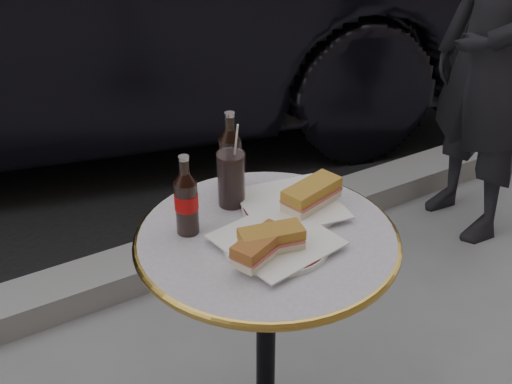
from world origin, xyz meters
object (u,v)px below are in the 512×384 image
plate_left (276,243)px  cola_bottle_left (186,195)px  cola_glass (231,179)px  bistro_table (266,350)px  cola_bottle_right (230,151)px  pedestrian (493,59)px  plate_right (290,206)px

plate_left → cola_bottle_left: cola_bottle_left is taller
cola_glass → cola_bottle_left: bearing=-159.1°
cola_glass → bistro_table: bearing=-87.9°
plate_left → cola_bottle_right: (0.04, 0.28, 0.10)m
cola_bottle_right → pedestrian: bearing=13.4°
plate_right → cola_bottle_right: cola_bottle_right is taller
cola_glass → pedestrian: pedestrian is taller
pedestrian → cola_bottle_right: bearing=-70.9°
bistro_table → plate_right: size_ratio=3.01×
plate_left → cola_bottle_left: (-0.15, 0.15, 0.09)m
bistro_table → cola_bottle_left: cola_bottle_left is taller
plate_right → plate_left: bearing=-135.0°
plate_right → pedestrian: (1.27, 0.49, 0.01)m
cola_bottle_left → cola_bottle_right: bearing=34.6°
bistro_table → plate_left: size_ratio=3.00×
plate_left → cola_glass: size_ratio=1.72×
cola_bottle_right → cola_glass: size_ratio=1.49×
cola_bottle_left → cola_glass: cola_bottle_left is taller
bistro_table → cola_bottle_right: bearing=82.0°
bistro_table → cola_glass: cola_glass is taller
plate_left → pedestrian: (1.38, 0.60, 0.01)m
plate_right → cola_bottle_left: (-0.26, 0.04, 0.09)m
plate_right → pedestrian: size_ratio=0.16×
plate_left → cola_glass: (0.00, 0.21, 0.06)m
bistro_table → pedestrian: pedestrian is taller
bistro_table → plate_left: plate_left is taller
cola_bottle_right → pedestrian: size_ratio=0.14×
plate_left → plate_right: size_ratio=1.00×
plate_left → pedestrian: 1.51m
plate_right → cola_bottle_left: cola_bottle_left is taller
cola_glass → plate_left: bearing=-90.1°
bistro_table → pedestrian: size_ratio=0.49×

